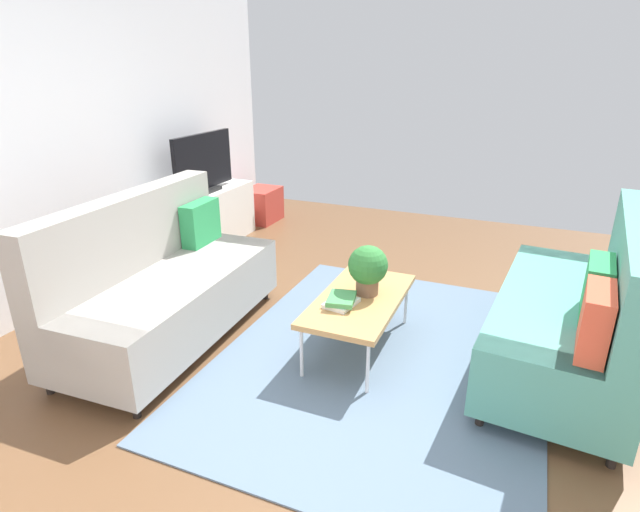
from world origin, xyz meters
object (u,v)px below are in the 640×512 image
(couch_green, at_px, (578,313))
(tv_console, at_px, (207,219))
(tv, at_px, (204,164))
(bottle_0, at_px, (185,190))
(table_book_0, at_px, (341,303))
(coffee_table, at_px, (359,301))
(vase_0, at_px, (166,195))
(potted_plant, at_px, (368,268))
(couch_beige, at_px, (163,284))
(storage_trunk, at_px, (262,205))

(couch_green, height_order, tv_console, couch_green)
(tv, xyz_separation_m, bottle_0, (-0.38, -0.02, -0.21))
(tv_console, height_order, table_book_0, tv_console)
(table_book_0, height_order, bottle_0, bottle_0)
(coffee_table, bearing_deg, bottle_0, 64.67)
(tv_console, bearing_deg, vase_0, 175.07)
(couch_green, height_order, tv, tv)
(potted_plant, bearing_deg, couch_green, -82.07)
(tv, relative_size, potted_plant, 2.73)
(potted_plant, bearing_deg, bottle_0, 66.62)
(couch_beige, xyz_separation_m, couch_green, (0.67, -2.84, 0.01))
(couch_green, height_order, bottle_0, couch_green)
(tv, distance_m, storage_trunk, 1.32)
(storage_trunk, distance_m, potted_plant, 3.39)
(couch_green, xyz_separation_m, bottle_0, (0.81, 3.71, 0.30))
(potted_plant, xyz_separation_m, table_book_0, (-0.24, 0.11, -0.19))
(table_book_0, relative_size, bottle_0, 1.15)
(bottle_0, bearing_deg, vase_0, 155.29)
(coffee_table, height_order, tv_console, tv_console)
(table_book_0, bearing_deg, tv, 53.87)
(tv_console, bearing_deg, storage_trunk, -5.19)
(couch_green, distance_m, storage_trunk, 4.32)
(couch_green, xyz_separation_m, potted_plant, (-0.19, 1.39, 0.18))
(couch_beige, bearing_deg, bottle_0, -151.89)
(couch_beige, bearing_deg, table_book_0, 97.19)
(couch_beige, xyz_separation_m, tv_console, (1.86, 0.91, -0.12))
(couch_beige, xyz_separation_m, potted_plant, (0.47, -1.45, 0.18))
(couch_beige, relative_size, couch_green, 0.98)
(tv, bearing_deg, storage_trunk, -4.16)
(coffee_table, distance_m, tv_console, 2.76)
(storage_trunk, bearing_deg, vase_0, 174.90)
(tv, distance_m, table_book_0, 2.81)
(tv, bearing_deg, table_book_0, -126.13)
(tv_console, xyz_separation_m, storage_trunk, (1.10, -0.10, -0.10))
(couch_beige, distance_m, couch_green, 2.92)
(tv_console, bearing_deg, coffee_table, -122.21)
(tv, distance_m, potted_plant, 2.74)
(tv, height_order, bottle_0, tv)
(coffee_table, height_order, bottle_0, bottle_0)
(couch_green, xyz_separation_m, storage_trunk, (2.29, 3.65, -0.23))
(storage_trunk, bearing_deg, potted_plant, -137.73)
(bottle_0, bearing_deg, tv, 2.98)
(couch_green, xyz_separation_m, vase_0, (0.61, 3.80, 0.28))
(coffee_table, bearing_deg, couch_beige, 105.34)
(coffee_table, xyz_separation_m, storage_trunk, (2.57, 2.23, -0.17))
(potted_plant, distance_m, vase_0, 2.55)
(tv_console, xyz_separation_m, table_book_0, (-1.63, -2.25, 0.11))
(tv, distance_m, bottle_0, 0.44)
(tv, xyz_separation_m, table_book_0, (-1.63, -2.23, -0.52))
(coffee_table, bearing_deg, storage_trunk, 40.99)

